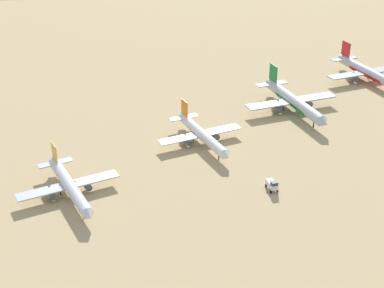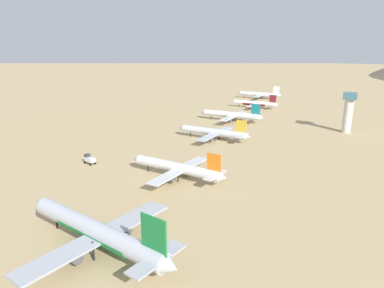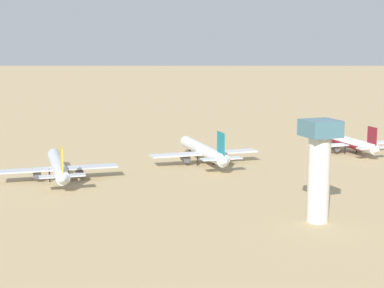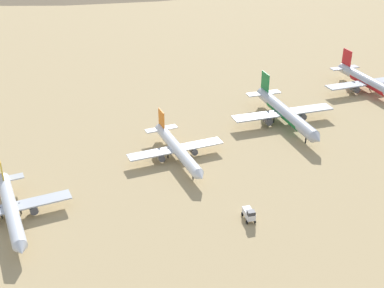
{
  "view_description": "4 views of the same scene",
  "coord_description": "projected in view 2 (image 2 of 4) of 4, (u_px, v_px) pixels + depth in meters",
  "views": [
    {
      "loc": [
        156.23,
        -52.67,
        100.33
      ],
      "look_at": [
        2.4,
        44.36,
        6.57
      ],
      "focal_mm": 54.08,
      "sensor_mm": 36.0,
      "label": 1
    },
    {
      "loc": [
        -62.53,
        158.63,
        46.66
      ],
      "look_at": [
        1.73,
        24.21,
        4.32
      ],
      "focal_mm": 32.13,
      "sensor_mm": 36.0,
      "label": 2
    },
    {
      "loc": [
        -169.84,
        22.64,
        38.91
      ],
      "look_at": [
        12.56,
        -46.63,
        5.96
      ],
      "focal_mm": 56.7,
      "sensor_mm": 36.0,
      "label": 3
    },
    {
      "loc": [
        126.05,
        -14.03,
        83.62
      ],
      "look_at": [
        -6.85,
        60.21,
        4.3
      ],
      "focal_mm": 47.28,
      "sensor_mm": 36.0,
      "label": 4
    }
  ],
  "objects": [
    {
      "name": "parked_jet_4",
      "position": [
        177.0,
        168.0,
        125.23
      ],
      "size": [
        41.29,
        33.65,
        11.91
      ],
      "color": "silver",
      "rests_on": "ground"
    },
    {
      "name": "parked_jet_3",
      "position": [
        214.0,
        132.0,
        177.34
      ],
      "size": [
        41.36,
        33.63,
        11.92
      ],
      "color": "silver",
      "rests_on": "ground"
    },
    {
      "name": "ground_plane",
      "position": [
        215.0,
        141.0,
        176.36
      ],
      "size": [
        1879.64,
        1879.64,
        0.0
      ],
      "primitive_type": "plane",
      "color": "tan"
    },
    {
      "name": "parked_jet_0",
      "position": [
        259.0,
        94.0,
        318.29
      ],
      "size": [
        41.93,
        33.96,
        12.12
      ],
      "color": "silver",
      "rests_on": "ground"
    },
    {
      "name": "parked_jet_5",
      "position": [
        96.0,
        232.0,
        80.5
      ],
      "size": [
        50.35,
        41.26,
        14.61
      ],
      "color": "#B2B7C1",
      "rests_on": "ground"
    },
    {
      "name": "parked_jet_1",
      "position": [
        255.0,
        103.0,
        269.63
      ],
      "size": [
        38.5,
        31.26,
        11.1
      ],
      "color": "white",
      "rests_on": "ground"
    },
    {
      "name": "service_truck",
      "position": [
        89.0,
        159.0,
        141.31
      ],
      "size": [
        5.63,
        3.91,
        3.9
      ],
      "color": "silver",
      "rests_on": "ground"
    },
    {
      "name": "parked_jet_2",
      "position": [
        232.0,
        115.0,
        221.2
      ],
      "size": [
        43.55,
        35.37,
        12.56
      ],
      "color": "silver",
      "rests_on": "ground"
    },
    {
      "name": "control_tower",
      "position": [
        348.0,
        110.0,
        190.25
      ],
      "size": [
        7.2,
        7.2,
        22.49
      ],
      "color": "beige",
      "rests_on": "ground"
    }
  ]
}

